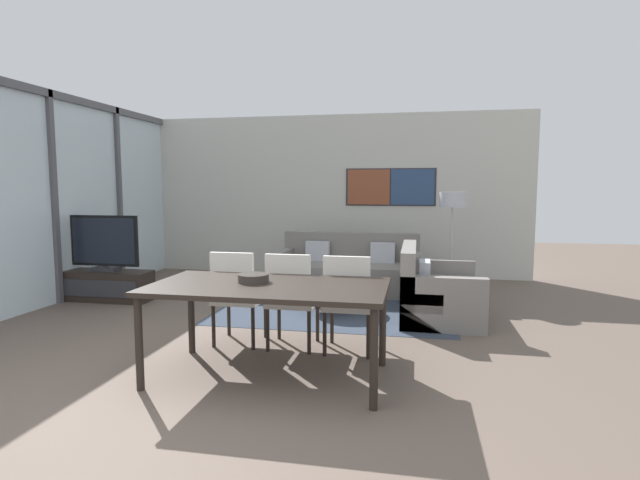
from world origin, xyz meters
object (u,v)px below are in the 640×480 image
at_px(dining_chair_centre, 291,295).
at_px(floor_lamp, 452,206).
at_px(dining_table, 268,293).
at_px(fruit_bowl, 253,277).
at_px(coffee_table, 335,289).
at_px(television, 104,244).
at_px(dining_chair_left, 237,292).
at_px(tv_console, 106,286).
at_px(dining_chair_right, 348,298).
at_px(sofa_side, 433,294).
at_px(sofa_main, 349,272).

distance_m(dining_chair_centre, floor_lamp, 3.44).
distance_m(dining_table, fruit_bowl, 0.19).
bearing_deg(fruit_bowl, coffee_table, 81.85).
xyz_separation_m(television, coffee_table, (3.17, 0.05, -0.52)).
bearing_deg(dining_chair_left, coffee_table, 64.99).
relative_size(fruit_bowl, floor_lamp, 0.17).
height_order(tv_console, dining_chair_centre, dining_chair_centre).
xyz_separation_m(tv_console, dining_chair_left, (2.45, -1.50, 0.32)).
relative_size(dining_chair_right, floor_lamp, 0.63).
bearing_deg(dining_table, coffee_table, 85.75).
height_order(sofa_side, dining_chair_centre, dining_chair_centre).
bearing_deg(sofa_main, dining_chair_left, -104.52).
distance_m(television, dining_table, 3.75).
bearing_deg(floor_lamp, dining_chair_left, -127.34).
bearing_deg(fruit_bowl, tv_console, 142.61).
xyz_separation_m(sofa_main, dining_chair_centre, (-0.17, -2.82, 0.25)).
height_order(television, coffee_table, television).
relative_size(coffee_table, floor_lamp, 0.57).
height_order(coffee_table, floor_lamp, floor_lamp).
distance_m(dining_table, dining_chair_right, 0.91).
xyz_separation_m(coffee_table, dining_chair_right, (0.38, -1.60, 0.26)).
xyz_separation_m(dining_chair_left, dining_chair_right, (1.10, -0.05, 0.00)).
xyz_separation_m(coffee_table, dining_chair_centre, (-0.17, -1.57, 0.26)).
height_order(dining_table, fruit_bowl, fruit_bowl).
bearing_deg(coffee_table, floor_lamp, 42.16).
height_order(sofa_main, floor_lamp, floor_lamp).
height_order(television, dining_chair_right, television).
distance_m(television, dining_chair_left, 2.88).
xyz_separation_m(television, dining_table, (3.00, -2.25, -0.08)).
relative_size(television, dining_chair_centre, 1.06).
bearing_deg(sofa_side, tv_console, 89.44).
bearing_deg(floor_lamp, tv_console, -163.27).
xyz_separation_m(dining_chair_centre, dining_chair_right, (0.55, -0.03, 0.00)).
distance_m(tv_console, dining_chair_left, 2.89).
height_order(sofa_main, dining_table, sofa_main).
height_order(television, floor_lamp, floor_lamp).
height_order(coffee_table, dining_table, dining_table).
height_order(dining_table, dining_chair_centre, dining_chair_centre).
bearing_deg(dining_chair_right, sofa_side, 61.42).
relative_size(tv_console, dining_chair_left, 1.34).
xyz_separation_m(sofa_main, fruit_bowl, (-0.32, -3.48, 0.53)).
bearing_deg(dining_chair_centre, television, 153.15).
xyz_separation_m(coffee_table, dining_table, (-0.17, -2.30, 0.44)).
bearing_deg(sofa_main, fruit_bowl, -95.26).
bearing_deg(floor_lamp, dining_table, -114.43).
xyz_separation_m(dining_chair_centre, fruit_bowl, (-0.15, -0.66, 0.28)).
relative_size(coffee_table, dining_chair_centre, 0.91).
xyz_separation_m(sofa_side, floor_lamp, (0.29, 1.44, 0.99)).
bearing_deg(dining_chair_left, fruit_bowl, -59.54).
distance_m(sofa_main, dining_chair_centre, 2.83).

